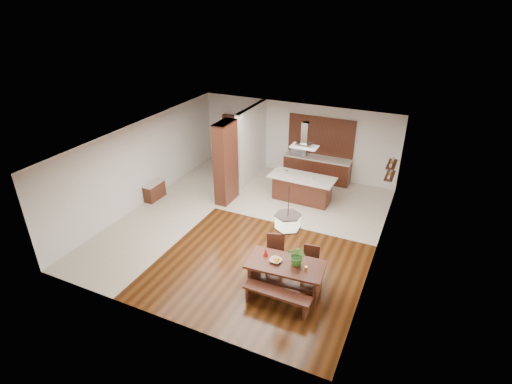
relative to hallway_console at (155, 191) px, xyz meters
The scene contains 25 objects.
room_shell 4.20m from the hallway_console, ahead, with size 9.00×9.04×2.92m.
tile_hallway 1.12m from the hallway_console, 10.68° to the right, with size 2.50×9.00×0.01m, color beige.
tile_kitchen 5.57m from the hallway_console, 24.44° to the left, with size 5.50×4.00×0.01m, color beige.
soffit_band 4.60m from the hallway_console, ahead, with size 8.00×9.00×0.02m, color #36190D.
partition_pier 2.85m from the hallway_console, 22.54° to the left, with size 0.45×1.00×2.90m, color black.
partition_stub 4.09m from the hallway_console, 52.14° to the left, with size 0.18×2.40×2.90m, color silver.
hallway_console is the anchor object (origin of this frame).
hallway_doorway 4.41m from the hallway_console, 75.20° to the left, with size 1.10×0.20×2.10m, color black.
rear_counter 6.26m from the hallway_console, 39.75° to the left, with size 2.60×0.62×0.95m.
kitchen_window 6.58m from the hallway_console, 41.53° to the left, with size 2.60×0.08×1.50m, color #9D682F.
shelf_lower 8.12m from the hallway_console, 17.35° to the left, with size 0.26×0.90×0.04m, color black.
shelf_upper 8.18m from the hallway_console, 17.35° to the left, with size 0.26×0.90×0.04m, color black.
dining_table 6.55m from the hallway_console, 23.17° to the right, with size 1.97×1.09×0.79m.
dining_bench 6.89m from the hallway_console, 28.25° to the right, with size 1.66×0.36×0.47m, color black, non-canonical shape.
dining_chair_left 5.86m from the hallway_console, 20.26° to the right, with size 0.47×0.47×1.06m, color black, non-canonical shape.
dining_chair_right 6.74m from the hallway_console, 16.89° to the right, with size 0.42×0.42×0.95m, color black, non-canonical shape.
pendant_lantern 6.82m from the hallway_console, 23.17° to the right, with size 0.64×0.64×1.31m, color beige, non-canonical shape.
foliage_plant 6.79m from the hallway_console, 21.71° to the right, with size 0.47×0.40×0.52m, color #377A28.
fruit_bowl 6.34m from the hallway_console, 24.41° to the right, with size 0.30×0.30×0.07m, color beige.
napkin_cone 6.01m from the hallway_console, 24.61° to the right, with size 0.14×0.14×0.21m, color #A8130C.
gold_ornament 7.06m from the hallway_console, 21.75° to the right, with size 0.07×0.07×0.10m, color gold.
kitchen_island 5.28m from the hallway_console, 23.47° to the left, with size 2.32×1.06×0.95m.
range_hood 5.70m from the hallway_console, 23.51° to the left, with size 0.90×0.55×0.87m, color silver, non-canonical shape.
island_cup 5.63m from the hallway_console, 21.09° to the left, with size 0.11×0.11×0.09m, color white.
microwave 5.74m from the hallway_console, 45.18° to the left, with size 0.59×0.40×0.33m, color silver.
Camera 1 is at (4.85, -9.85, 6.82)m, focal length 28.00 mm.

